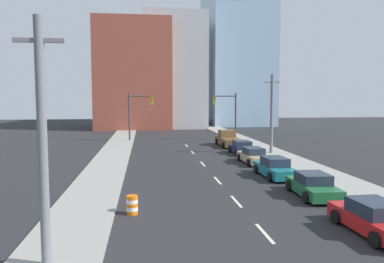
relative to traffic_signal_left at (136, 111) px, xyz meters
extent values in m
cube|color=gray|center=(-2.00, 4.42, -4.03)|extent=(3.33, 96.38, 0.13)
cube|color=gray|center=(14.45, 4.42, -4.03)|extent=(3.33, 96.38, 0.13)
cube|color=beige|center=(6.23, -35.81, -4.09)|extent=(0.16, 2.40, 0.01)
cube|color=beige|center=(6.23, -30.80, -4.09)|extent=(0.16, 2.40, 0.01)
cube|color=beige|center=(6.23, -25.39, -4.09)|extent=(0.16, 2.40, 0.01)
cube|color=beige|center=(6.23, -18.67, -4.09)|extent=(0.16, 2.40, 0.01)
cube|color=beige|center=(6.23, -11.49, -4.09)|extent=(0.16, 2.40, 0.01)
cube|color=beige|center=(6.23, -5.85, -4.09)|extent=(0.16, 2.40, 0.01)
cube|color=brown|center=(-0.84, 23.86, 6.04)|extent=(14.00, 16.00, 20.26)
cube|color=#A8A8AD|center=(7.01, 27.86, 6.90)|extent=(12.00, 20.00, 22.00)
cube|color=#8CADC6|center=(21.54, 31.86, 15.36)|extent=(13.00, 20.00, 38.91)
cylinder|color=#38383D|center=(-0.86, 0.00, -0.86)|extent=(0.24, 0.24, 6.47)
cylinder|color=#38383D|center=(0.65, 0.00, 1.97)|extent=(3.01, 0.16, 0.16)
cube|color=#B79319|center=(2.15, 0.00, 1.34)|extent=(0.34, 0.32, 1.10)
cylinder|color=#4C0C0C|center=(2.15, -0.17, 1.68)|extent=(0.22, 0.04, 0.22)
cylinder|color=#593F0C|center=(2.15, -0.17, 1.34)|extent=(0.22, 0.04, 0.22)
cylinder|color=#26E53F|center=(2.15, -0.17, 1.00)|extent=(0.22, 0.04, 0.22)
cylinder|color=#38383D|center=(13.76, 0.00, -0.86)|extent=(0.24, 0.24, 6.47)
cylinder|color=#38383D|center=(12.26, 0.00, 1.97)|extent=(3.01, 0.16, 0.16)
cube|color=#B79319|center=(10.75, 0.00, 1.34)|extent=(0.34, 0.32, 1.10)
cylinder|color=#4C0C0C|center=(10.75, -0.17, 1.68)|extent=(0.22, 0.04, 0.22)
cylinder|color=#593F0C|center=(10.75, -0.17, 1.34)|extent=(0.22, 0.04, 0.22)
cylinder|color=#26E53F|center=(10.75, -0.17, 1.00)|extent=(0.22, 0.04, 0.22)
cylinder|color=slate|center=(-2.16, -38.10, 0.11)|extent=(0.32, 0.32, 8.41)
cube|color=slate|center=(-2.16, -38.10, 3.51)|extent=(1.60, 0.14, 0.14)
cylinder|color=slate|center=(14.17, -13.73, 0.00)|extent=(0.32, 0.32, 8.19)
cube|color=slate|center=(14.17, -13.73, 3.30)|extent=(1.60, 0.14, 0.14)
cylinder|color=orange|center=(0.52, -32.43, -4.00)|extent=(0.56, 0.56, 0.19)
cylinder|color=white|center=(0.52, -32.43, -3.81)|extent=(0.56, 0.56, 0.19)
cylinder|color=orange|center=(0.52, -32.43, -3.62)|extent=(0.56, 0.56, 0.19)
cylinder|color=white|center=(0.52, -32.43, -3.43)|extent=(0.56, 0.56, 0.19)
cylinder|color=orange|center=(0.52, -32.43, -3.24)|extent=(0.56, 0.56, 0.19)
cube|color=red|center=(10.82, -36.43, -3.59)|extent=(1.91, 4.64, 0.64)
cube|color=#1E2838|center=(10.82, -36.43, -2.97)|extent=(1.62, 2.11, 0.60)
cylinder|color=black|center=(9.86, -35.04, -3.77)|extent=(0.24, 0.66, 0.65)
cylinder|color=black|center=(11.71, -34.99, -3.77)|extent=(0.24, 0.66, 0.65)
cylinder|color=black|center=(9.94, -37.88, -3.77)|extent=(0.24, 0.66, 0.65)
cube|color=#1E6033|center=(10.96, -30.31, -3.60)|extent=(2.06, 4.61, 0.62)
cube|color=#1E2838|center=(10.96, -30.31, -3.00)|extent=(1.72, 2.11, 0.58)
cylinder|color=black|center=(10.07, -28.86, -3.76)|extent=(0.25, 0.68, 0.67)
cylinder|color=black|center=(11.98, -28.95, -3.76)|extent=(0.25, 0.68, 0.67)
cylinder|color=black|center=(9.94, -31.66, -3.76)|extent=(0.25, 0.68, 0.67)
cylinder|color=black|center=(11.84, -31.76, -3.76)|extent=(0.25, 0.68, 0.67)
cube|color=#196B75|center=(10.62, -24.75, -3.58)|extent=(1.91, 4.81, 0.67)
cube|color=#1E2838|center=(10.62, -24.75, -2.94)|extent=(1.61, 2.19, 0.61)
cylinder|color=black|center=(9.66, -23.31, -3.76)|extent=(0.24, 0.67, 0.66)
cylinder|color=black|center=(11.48, -23.25, -3.76)|extent=(0.24, 0.67, 0.66)
cylinder|color=black|center=(9.75, -26.25, -3.76)|extent=(0.24, 0.67, 0.66)
cylinder|color=black|center=(11.57, -26.20, -3.76)|extent=(0.24, 0.67, 0.66)
cube|color=tan|center=(10.75, -18.86, -3.60)|extent=(1.89, 4.79, 0.64)
cube|color=#1E2838|center=(10.75, -18.86, -2.99)|extent=(1.60, 2.18, 0.59)
cylinder|color=black|center=(9.80, -17.42, -3.78)|extent=(0.24, 0.63, 0.63)
cylinder|color=black|center=(11.60, -17.36, -3.78)|extent=(0.24, 0.63, 0.63)
cylinder|color=black|center=(9.90, -20.35, -3.78)|extent=(0.24, 0.63, 0.63)
cylinder|color=black|center=(11.70, -20.29, -3.78)|extent=(0.24, 0.63, 0.63)
cube|color=#141E47|center=(11.19, -13.28, -3.61)|extent=(1.94, 4.36, 0.62)
cube|color=#1E2838|center=(11.19, -13.28, -3.01)|extent=(1.67, 1.98, 0.58)
cylinder|color=black|center=(10.21, -11.95, -3.78)|extent=(0.23, 0.64, 0.63)
cylinder|color=black|center=(12.13, -11.92, -3.78)|extent=(0.23, 0.64, 0.63)
cylinder|color=black|center=(10.25, -14.64, -3.78)|extent=(0.23, 0.64, 0.63)
cylinder|color=black|center=(12.18, -14.60, -3.78)|extent=(0.23, 0.64, 0.63)
cube|color=brown|center=(11.20, -6.91, -3.48)|extent=(2.13, 6.14, 0.85)
cube|color=brown|center=(11.19, -5.99, -2.63)|extent=(1.85, 1.85, 0.85)
cylinder|color=black|center=(10.11, -5.02, -3.74)|extent=(0.23, 0.71, 0.71)
cylinder|color=black|center=(12.26, -5.00, -3.74)|extent=(0.23, 0.71, 0.71)
cylinder|color=black|center=(10.14, -8.81, -3.74)|extent=(0.23, 0.71, 0.71)
cylinder|color=black|center=(12.29, -8.80, -3.74)|extent=(0.23, 0.71, 0.71)
camera|label=1|loc=(1.19, -50.83, 1.65)|focal=35.00mm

